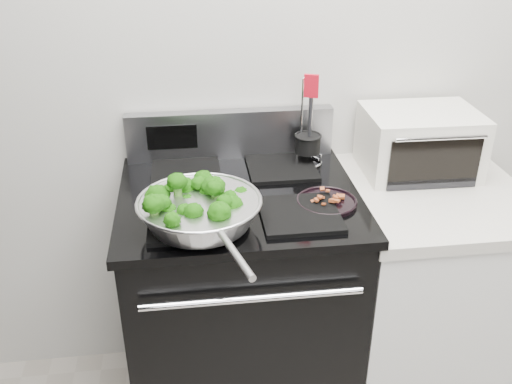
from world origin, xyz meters
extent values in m
cube|color=beige|center=(0.00, 1.75, 1.35)|extent=(4.00, 0.02, 2.70)
cube|color=black|center=(-0.30, 1.41, 0.46)|extent=(0.76, 0.66, 0.92)
cube|color=black|center=(-0.30, 1.41, 0.94)|extent=(0.79, 0.69, 0.03)
cube|color=#99999E|center=(-0.30, 1.72, 1.04)|extent=(0.76, 0.05, 0.18)
cube|color=black|center=(-0.47, 1.24, 0.96)|extent=(0.24, 0.24, 0.01)
cube|color=black|center=(-0.13, 1.24, 0.96)|extent=(0.24, 0.24, 0.01)
cube|color=black|center=(-0.47, 1.58, 0.96)|extent=(0.24, 0.24, 0.01)
cube|color=black|center=(-0.13, 1.58, 0.96)|extent=(0.24, 0.24, 0.01)
cube|color=white|center=(0.39, 1.41, 0.44)|extent=(0.60, 0.66, 0.88)
cube|color=beige|center=(0.39, 1.41, 0.90)|extent=(0.62, 0.68, 0.04)
torus|color=silver|center=(-0.43, 1.22, 1.04)|extent=(0.37, 0.37, 0.01)
cylinder|color=silver|center=(-0.36, 0.94, 1.03)|extent=(0.08, 0.22, 0.02)
cylinder|color=black|center=(-0.03, 1.31, 0.95)|extent=(0.19, 0.19, 0.01)
cylinder|color=black|center=(-0.03, 1.62, 1.03)|extent=(0.09, 0.09, 0.06)
cylinder|color=black|center=(-0.03, 1.62, 1.11)|extent=(0.02, 0.02, 0.20)
cube|color=red|center=(-0.03, 1.62, 1.25)|extent=(0.05, 0.03, 0.08)
cube|color=silver|center=(0.37, 1.57, 1.03)|extent=(0.40, 0.31, 0.23)
cube|color=black|center=(0.37, 1.42, 1.02)|extent=(0.32, 0.01, 0.16)
camera|label=1|loc=(-0.46, -0.24, 1.83)|focal=40.00mm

